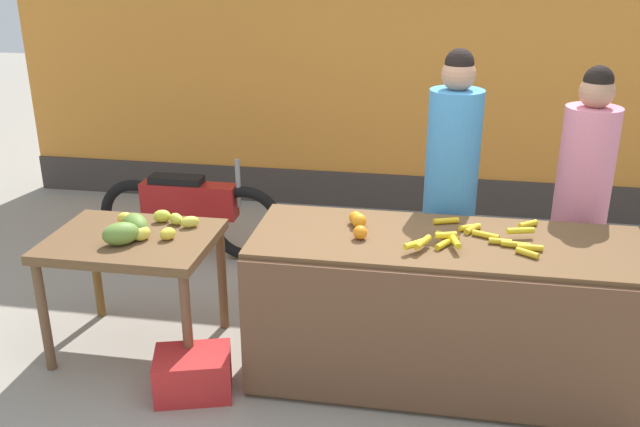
{
  "coord_description": "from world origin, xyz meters",
  "views": [
    {
      "loc": [
        0.39,
        -3.67,
        2.47
      ],
      "look_at": [
        -0.28,
        0.15,
        0.96
      ],
      "focal_mm": 38.83,
      "sensor_mm": 36.0,
      "label": 1
    }
  ],
  "objects_px": {
    "parked_motorcycle": "(190,211)",
    "produce_crate": "(193,374)",
    "vendor_woman_blue_shirt": "(450,194)",
    "produce_sack": "(280,272)",
    "vendor_woman_pink_shirt": "(580,206)"
  },
  "relations": [
    {
      "from": "parked_motorcycle",
      "to": "produce_crate",
      "type": "relative_size",
      "value": 3.64
    },
    {
      "from": "vendor_woman_blue_shirt",
      "to": "parked_motorcycle",
      "type": "distance_m",
      "value": 2.31
    },
    {
      "from": "vendor_woman_blue_shirt",
      "to": "produce_sack",
      "type": "height_order",
      "value": "vendor_woman_blue_shirt"
    },
    {
      "from": "vendor_woman_blue_shirt",
      "to": "vendor_woman_pink_shirt",
      "type": "xyz_separation_m",
      "value": [
        0.83,
        0.06,
        -0.05
      ]
    },
    {
      "from": "vendor_woman_pink_shirt",
      "to": "produce_crate",
      "type": "bearing_deg",
      "value": -153.5
    },
    {
      "from": "vendor_woman_pink_shirt",
      "to": "produce_crate",
      "type": "height_order",
      "value": "vendor_woman_pink_shirt"
    },
    {
      "from": "vendor_woman_pink_shirt",
      "to": "produce_crate",
      "type": "relative_size",
      "value": 4.1
    },
    {
      "from": "parked_motorcycle",
      "to": "produce_sack",
      "type": "bearing_deg",
      "value": -36.55
    },
    {
      "from": "vendor_woman_blue_shirt",
      "to": "produce_sack",
      "type": "xyz_separation_m",
      "value": [
        -1.18,
        0.1,
        -0.71
      ]
    },
    {
      "from": "vendor_woman_blue_shirt",
      "to": "parked_motorcycle",
      "type": "relative_size",
      "value": 1.18
    },
    {
      "from": "vendor_woman_blue_shirt",
      "to": "parked_motorcycle",
      "type": "bearing_deg",
      "value": 159.49
    },
    {
      "from": "vendor_woman_pink_shirt",
      "to": "parked_motorcycle",
      "type": "bearing_deg",
      "value": 166.08
    },
    {
      "from": "produce_crate",
      "to": "vendor_woman_blue_shirt",
      "type": "bearing_deg",
      "value": 36.72
    },
    {
      "from": "vendor_woman_pink_shirt",
      "to": "parked_motorcycle",
      "type": "height_order",
      "value": "vendor_woman_pink_shirt"
    },
    {
      "from": "produce_crate",
      "to": "parked_motorcycle",
      "type": "bearing_deg",
      "value": 109.92
    }
  ]
}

